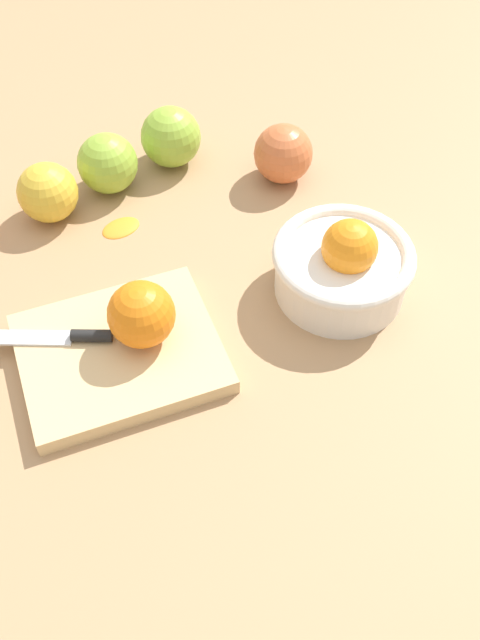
% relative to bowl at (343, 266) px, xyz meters
% --- Properties ---
extents(ground_plane, '(2.40, 2.40, 0.00)m').
position_rel_bowl_xyz_m(ground_plane, '(0.13, -0.12, -0.04)').
color(ground_plane, tan).
extents(bowl, '(0.17, 0.17, 0.11)m').
position_rel_bowl_xyz_m(bowl, '(0.00, 0.00, 0.00)').
color(bowl, white).
rests_on(bowl, ground_plane).
extents(cutting_board, '(0.24, 0.21, 0.02)m').
position_rel_bowl_xyz_m(cutting_board, '(0.27, -0.03, -0.03)').
color(cutting_board, '#DBB77F').
rests_on(cutting_board, ground_plane).
extents(orange_on_board, '(0.07, 0.07, 0.07)m').
position_rel_bowl_xyz_m(orange_on_board, '(0.24, -0.03, 0.02)').
color(orange_on_board, orange).
rests_on(orange_on_board, cutting_board).
extents(knife, '(0.14, 0.09, 0.01)m').
position_rel_bowl_xyz_m(knife, '(0.32, -0.08, -0.02)').
color(knife, silver).
rests_on(knife, cutting_board).
extents(apple_front_left, '(0.08, 0.08, 0.08)m').
position_rel_bowl_xyz_m(apple_front_left, '(0.07, -0.32, 0.00)').
color(apple_front_left, '#8EB738').
rests_on(apple_front_left, ground_plane).
extents(apple_front_right_2, '(0.08, 0.08, 0.08)m').
position_rel_bowl_xyz_m(apple_front_right_2, '(0.17, -0.31, -0.00)').
color(apple_front_right_2, '#8EB738').
rests_on(apple_front_right_2, ground_plane).
extents(apple_front_right_3, '(0.08, 0.08, 0.08)m').
position_rel_bowl_xyz_m(apple_front_right_3, '(0.25, -0.30, -0.00)').
color(apple_front_right_3, gold).
rests_on(apple_front_right_3, ground_plane).
extents(apple_front_left_2, '(0.08, 0.08, 0.08)m').
position_rel_bowl_xyz_m(apple_front_left_2, '(-0.05, -0.21, -0.00)').
color(apple_front_left_2, '#CC6638').
rests_on(apple_front_left_2, ground_plane).
extents(citrus_peel, '(0.06, 0.04, 0.01)m').
position_rel_bowl_xyz_m(citrus_peel, '(0.19, -0.23, -0.04)').
color(citrus_peel, orange).
rests_on(citrus_peel, ground_plane).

